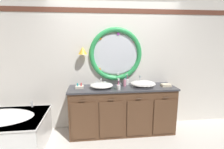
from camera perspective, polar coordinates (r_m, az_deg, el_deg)
name	(u,v)px	position (r m, az deg, el deg)	size (l,w,h in m)	color
ground_plane	(119,139)	(3.41, 2.45, -20.27)	(14.00, 14.00, 0.00)	silver
back_wall_assembly	(115,63)	(3.52, 1.08, 3.69)	(6.40, 0.26, 2.60)	silver
vanity_counter	(122,110)	(3.45, 3.33, -11.36)	(2.01, 0.60, 0.91)	brown
bathtub	(0,130)	(3.53, -32.78, -14.92)	(1.47, 0.99, 0.65)	white
sink_basin_left	(102,85)	(3.22, -3.43, -3.56)	(0.42, 0.42, 0.10)	white
sink_basin_right	(143,84)	(3.36, 10.16, -2.96)	(0.46, 0.46, 0.12)	white
faucet_set_left	(101,82)	(3.44, -3.65, -2.53)	(0.21, 0.14, 0.14)	silver
faucet_set_right	(140,81)	(3.57, 9.11, -1.99)	(0.20, 0.12, 0.18)	silver
toothbrush_holder_left	(119,87)	(3.12, 2.15, -4.02)	(0.08, 0.08, 0.21)	white
toothbrush_holder_right	(127,82)	(3.48, 4.78, -2.35)	(0.09, 0.09, 0.22)	white
soap_dispenser	(125,83)	(3.35, 4.16, -2.66)	(0.06, 0.06, 0.16)	pink
folded_hand_towel	(166,85)	(3.49, 17.22, -3.38)	(0.18, 0.13, 0.05)	beige
toiletry_basket	(79,87)	(3.27, -10.58, -3.99)	(0.15, 0.12, 0.10)	beige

